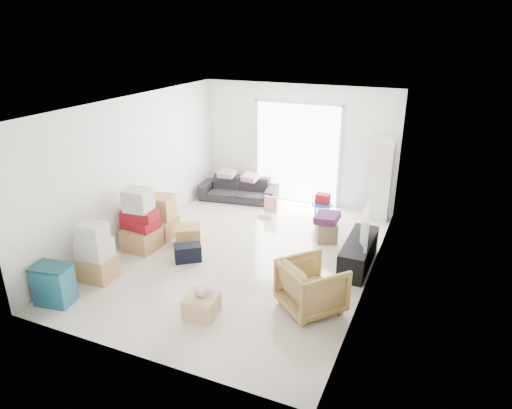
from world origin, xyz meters
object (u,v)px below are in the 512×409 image
object	(u,v)px
armchair	(312,284)
ac_tower	(380,180)
storage_bins	(54,284)
kids_table	(323,202)
sofa	(239,186)
ottoman	(326,232)
wood_crate	(202,305)
tv_console	(358,253)
television	(360,237)

from	to	relation	value
armchair	ac_tower	bearing A→B (deg)	-53.86
armchair	storage_bins	size ratio (longest dim) A/B	1.33
armchair	kids_table	bearing A→B (deg)	-36.16
sofa	ottoman	world-z (taller)	sofa
kids_table	wood_crate	world-z (taller)	kids_table
ac_tower	tv_console	xyz separation A→B (m)	(0.05, -2.21, -0.64)
ac_tower	storage_bins	world-z (taller)	ac_tower
tv_console	sofa	world-z (taller)	sofa
storage_bins	kids_table	world-z (taller)	storage_bins
sofa	wood_crate	xyz separation A→B (m)	(1.50, -4.39, -0.21)
storage_bins	kids_table	distance (m)	5.38
storage_bins	ottoman	distance (m)	4.82
ottoman	kids_table	distance (m)	1.04
tv_console	storage_bins	size ratio (longest dim) A/B	2.30
television	ac_tower	bearing A→B (deg)	-8.16
sofa	ottoman	bearing A→B (deg)	-36.73
ottoman	kids_table	world-z (taller)	kids_table
tv_console	ottoman	distance (m)	1.04
television	wood_crate	xyz separation A→B (m)	(-1.75, -2.33, -0.39)
ottoman	storage_bins	bearing A→B (deg)	-130.73
ac_tower	tv_console	bearing A→B (deg)	-88.70
ac_tower	wood_crate	world-z (taller)	ac_tower
ac_tower	armchair	size ratio (longest dim) A/B	2.11
tv_console	ottoman	size ratio (longest dim) A/B	3.77
storage_bins	wood_crate	xyz separation A→B (m)	(2.15, 0.61, -0.16)
television	armchair	world-z (taller)	armchair
wood_crate	sofa	bearing A→B (deg)	108.87
sofa	armchair	world-z (taller)	armchair
ottoman	tv_console	bearing A→B (deg)	-43.21
tv_console	television	distance (m)	0.30
tv_console	armchair	bearing A→B (deg)	-102.85
tv_console	storage_bins	bearing A→B (deg)	-142.99
ac_tower	wood_crate	bearing A→B (deg)	-110.57
sofa	storage_bins	size ratio (longest dim) A/B	2.91
ac_tower	ottoman	world-z (taller)	ac_tower
storage_bins	kids_table	xyz separation A→B (m)	(2.79, 4.60, 0.10)
ac_tower	ottoman	size ratio (longest dim) A/B	4.62
ac_tower	television	xyz separation A→B (m)	(0.05, -2.21, -0.34)
ottoman	armchair	bearing A→B (deg)	-80.19
sofa	kids_table	size ratio (longest dim) A/B	3.06
television	armchair	distance (m)	1.63
armchair	sofa	bearing A→B (deg)	-10.67
television	storage_bins	bearing A→B (deg)	117.55
television	sofa	size ratio (longest dim) A/B	0.53
ottoman	wood_crate	xyz separation A→B (m)	(-1.00, -3.04, -0.04)
ac_tower	television	size ratio (longest dim) A/B	1.84
tv_console	television	xyz separation A→B (m)	(0.00, 0.00, 0.30)
sofa	kids_table	world-z (taller)	sofa
sofa	ottoman	distance (m)	2.84
tv_console	storage_bins	distance (m)	4.88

